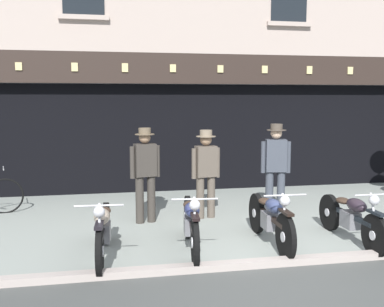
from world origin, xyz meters
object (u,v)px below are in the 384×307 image
Objects in this scene: shopkeeper_center at (206,169)px; salesman_right at (276,165)px; motorcycle_center_left at (191,222)px; salesman_left at (145,170)px; motorcycle_center_right at (351,217)px; advert_board_near at (77,120)px; motorcycle_center at (270,218)px; motorcycle_left at (103,229)px.

salesman_right is (1.31, -0.18, 0.06)m from shopkeeper_center.
salesman_left is (-0.53, 1.68, 0.53)m from motorcycle_center_left.
salesman_left reaches higher than motorcycle_center_left.
motorcycle_center_right is at bearing 137.63° from salesman_left.
motorcycle_center_right is 2.73m from shopkeeper_center.
salesman_right is 1.66× the size of advert_board_near.
motorcycle_center is 1.82m from salesman_right.
motorcycle_left is at bearing -82.82° from advert_board_near.
salesman_right is at bearing -111.96° from motorcycle_center.
salesman_right is (-0.60, 1.69, 0.58)m from motorcycle_center_right.
motorcycle_left is at bearing 9.67° from motorcycle_center_left.
shopkeeper_center is 1.33m from salesman_right.
motorcycle_center_left is 1.14× the size of salesman_right.
advert_board_near reaches higher than motorcycle_center_left.
advert_board_near is at bearing -25.95° from salesman_right.
advert_board_near reaches higher than motorcycle_center_right.
motorcycle_center_left is 1.84m from salesman_left.
motorcycle_center_left is 1.24m from motorcycle_center.
motorcycle_center_left reaches higher than motorcycle_center_right.
motorcycle_left is 3.67m from salesman_right.
salesman_left is at bearing -64.76° from advert_board_near.
shopkeeper_center reaches higher than motorcycle_center.
motorcycle_left is 1.17× the size of shopkeeper_center.
motorcycle_center is at bearing -173.97° from motorcycle_left.
salesman_right is (2.46, -0.08, 0.03)m from salesman_left.
advert_board_near is (-4.40, 4.60, 1.34)m from motorcycle_center_right.
salesman_left reaches higher than motorcycle_center_right.
motorcycle_left is 2.71m from shopkeeper_center.
motorcycle_center_right is 6.50m from advert_board_near.
shopkeeper_center is at bearing -47.64° from advert_board_near.
motorcycle_center is (1.24, 0.02, -0.00)m from motorcycle_center_left.
motorcycle_center is at bearing 124.56° from salesman_left.
advert_board_near is at bearing -53.63° from motorcycle_center.
advert_board_near is (-3.10, 4.48, 1.32)m from motorcycle_center.
motorcycle_center is 1.16× the size of salesman_left.
motorcycle_center_right is 3.58m from salesman_left.
motorcycle_center reaches higher than motorcycle_center_right.
motorcycle_center is at bearing 77.82° from salesman_right.
motorcycle_left is 1.28m from motorcycle_center_left.
shopkeeper_center is 1.55× the size of advert_board_near.
salesman_right is (1.94, 1.60, 0.57)m from motorcycle_center_left.
motorcycle_center_left is 1.21× the size of shopkeeper_center.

